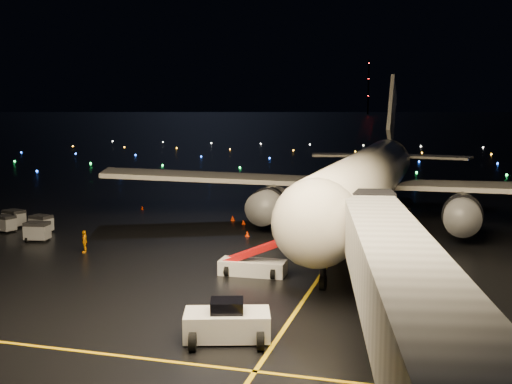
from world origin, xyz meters
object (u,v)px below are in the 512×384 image
(crew_c, at_px, (84,241))
(baggage_cart_2, at_px, (5,224))
(pushback_tug, at_px, (227,320))
(airliner, at_px, (371,146))
(baggage_cart_3, at_px, (14,218))
(baggage_cart_0, at_px, (37,232))
(belt_loader, at_px, (253,252))
(baggage_cart_1, at_px, (41,224))

(crew_c, bearing_deg, baggage_cart_2, -135.43)
(pushback_tug, bearing_deg, crew_c, 121.17)
(airliner, bearing_deg, baggage_cart_3, -160.50)
(baggage_cart_0, xyz_separation_m, baggage_cart_2, (-5.35, 2.73, -0.06))
(baggage_cart_2, bearing_deg, baggage_cart_3, 120.98)
(airliner, distance_m, crew_c, 28.88)
(belt_loader, height_order, baggage_cart_1, belt_loader)
(baggage_cart_3, bearing_deg, pushback_tug, -19.90)
(belt_loader, distance_m, crew_c, 15.22)
(baggage_cart_3, bearing_deg, crew_c, -14.27)
(baggage_cart_1, xyz_separation_m, baggage_cart_2, (-3.44, -0.70, -0.03))
(baggage_cart_1, distance_m, baggage_cart_3, 4.43)
(belt_loader, bearing_deg, baggage_cart_1, 156.72)
(baggage_cart_1, bearing_deg, baggage_cart_0, -47.51)
(pushback_tug, distance_m, belt_loader, 12.60)
(baggage_cart_1, height_order, baggage_cart_3, baggage_cart_3)
(pushback_tug, relative_size, baggage_cart_3, 2.19)
(belt_loader, xyz_separation_m, baggage_cart_0, (-21.23, 5.63, -0.80))
(baggage_cart_0, bearing_deg, airliner, 21.36)
(belt_loader, distance_m, baggage_cart_1, 24.87)
(pushback_tug, xyz_separation_m, baggage_cart_1, (-25.33, 21.46, -0.22))
(baggage_cart_1, height_order, baggage_cart_2, baggage_cart_1)
(pushback_tug, relative_size, baggage_cart_2, 2.36)
(airliner, xyz_separation_m, baggage_cart_1, (-29.04, -12.53, -7.01))
(baggage_cart_2, height_order, baggage_cart_3, baggage_cart_3)
(airliner, bearing_deg, baggage_cart_0, -148.25)
(airliner, height_order, baggage_cart_1, airliner)
(baggage_cart_0, relative_size, baggage_cart_3, 1.00)
(baggage_cart_0, distance_m, baggage_cart_1, 3.93)
(baggage_cart_1, relative_size, baggage_cart_2, 1.04)
(belt_loader, distance_m, baggage_cart_2, 27.88)
(baggage_cart_1, bearing_deg, crew_c, -23.86)
(crew_c, relative_size, baggage_cart_1, 0.96)
(baggage_cart_0, relative_size, baggage_cart_1, 1.04)
(crew_c, distance_m, baggage_cart_2, 12.90)
(crew_c, relative_size, baggage_cart_0, 0.92)
(pushback_tug, xyz_separation_m, baggage_cart_0, (-23.41, 18.03, -0.19))
(pushback_tug, height_order, crew_c, pushback_tug)
(baggage_cart_1, bearing_deg, baggage_cart_2, -155.14)
(baggage_cart_3, bearing_deg, baggage_cart_2, -55.21)
(belt_loader, bearing_deg, baggage_cart_2, 160.64)
(airliner, height_order, baggage_cart_0, airliner)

